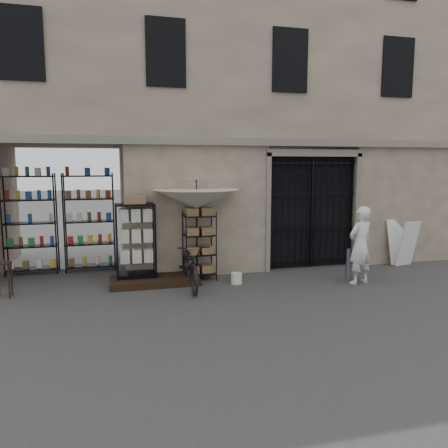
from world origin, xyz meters
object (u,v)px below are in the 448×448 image
object	(u,v)px
market_umbrella	(196,194)
wooden_stool	(4,279)
bicycle	(190,287)
display_cabinet	(136,244)
easel_sign	(402,243)
steel_bollard	(349,265)
white_bucket	(236,278)
shopkeeper	(359,283)
wire_rack	(199,246)

from	to	relation	value
market_umbrella	wooden_stool	xyz separation A→B (m)	(-4.09, -0.33, -1.65)
bicycle	wooden_stool	world-z (taller)	bicycle
display_cabinet	easel_sign	xyz separation A→B (m)	(7.02, -0.03, -0.28)
bicycle	steel_bollard	world-z (taller)	bicycle
bicycle	steel_bollard	xyz separation A→B (m)	(3.71, -0.37, 0.38)
white_bucket	wooden_stool	bearing A→B (deg)	177.70
market_umbrella	shopkeeper	size ratio (longest dim) A/B	1.59
steel_bollard	shopkeeper	distance (m)	0.48
white_bucket	wooden_stool	world-z (taller)	wooden_stool
display_cabinet	steel_bollard	size ratio (longest dim) A/B	2.42
white_bucket	wooden_stool	size ratio (longest dim) A/B	0.35
wooden_stool	easel_sign	world-z (taller)	easel_sign
shopkeeper	easel_sign	bearing A→B (deg)	-164.76
market_umbrella	easel_sign	xyz separation A→B (m)	(5.62, 0.06, -1.41)
steel_bollard	market_umbrella	bearing A→B (deg)	164.80
wire_rack	bicycle	bearing A→B (deg)	-138.92
market_umbrella	easel_sign	bearing A→B (deg)	0.64
steel_bollard	display_cabinet	bearing A→B (deg)	167.99
wire_rack	display_cabinet	bearing A→B (deg)	158.40
white_bucket	bicycle	world-z (taller)	bicycle
white_bucket	steel_bollard	world-z (taller)	steel_bollard
wire_rack	shopkeeper	xyz separation A→B (m)	(3.47, -1.30, -0.79)
white_bucket	shopkeeper	size ratio (longest dim) A/B	0.14
steel_bollard	easel_sign	xyz separation A→B (m)	(2.18, 1.00, 0.25)
wire_rack	easel_sign	distance (m)	5.55
wire_rack	market_umbrella	world-z (taller)	market_umbrella
wooden_stool	shopkeeper	bearing A→B (deg)	-6.58
market_umbrella	bicycle	distance (m)	2.13
shopkeeper	wooden_stool	bearing A→B (deg)	-22.93
easel_sign	steel_bollard	bearing A→B (deg)	-166.95
wire_rack	steel_bollard	size ratio (longest dim) A/B	2.14
wooden_stool	shopkeeper	size ratio (longest dim) A/B	0.42
market_umbrella	bicycle	size ratio (longest dim) A/B	1.46
white_bucket	bicycle	xyz separation A→B (m)	(-1.08, -0.04, -0.12)
wire_rack	steel_bollard	world-z (taller)	wire_rack
market_umbrella	shopkeeper	bearing A→B (deg)	-18.94
display_cabinet	white_bucket	size ratio (longest dim) A/B	7.11
display_cabinet	market_umbrella	size ratio (longest dim) A/B	0.64
white_bucket	wooden_stool	xyz separation A→B (m)	(-4.91, 0.20, 0.27)
wire_rack	wooden_stool	world-z (taller)	wire_rack
white_bucket	steel_bollard	xyz separation A→B (m)	(2.63, -0.40, 0.25)
shopkeeper	easel_sign	xyz separation A→B (m)	(2.08, 1.28, 0.63)
steel_bollard	bicycle	bearing A→B (deg)	174.35
wire_rack	steel_bollard	bearing A→B (deg)	-37.81
wire_rack	white_bucket	bearing A→B (deg)	-60.62
wooden_stool	steel_bollard	size ratio (longest dim) A/B	0.99
steel_bollard	white_bucket	bearing A→B (deg)	171.26
white_bucket	shopkeeper	xyz separation A→B (m)	(2.73, -0.69, -0.12)
white_bucket	bicycle	distance (m)	1.09
shopkeeper	display_cabinet	bearing A→B (deg)	-31.20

